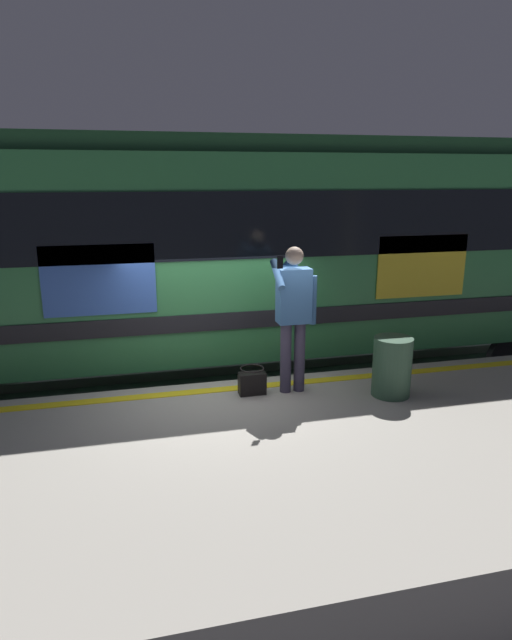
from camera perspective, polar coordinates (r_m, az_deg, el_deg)
name	(u,v)px	position (r m, az deg, el deg)	size (l,w,h in m)	color
ground_plane	(222,442)	(7.63, -3.65, -12.76)	(23.53, 23.53, 0.00)	#3D3D3F
platform	(256,493)	(5.72, -0.04, -17.90)	(14.25, 3.99, 0.90)	#9E998E
safety_line	(225,389)	(6.98, -3.34, -7.33)	(13.96, 0.16, 0.01)	yellow
track_rail_near	(209,404)	(8.60, -5.00, -8.85)	(18.52, 0.08, 0.16)	slate
track_rail_far	(197,373)	(9.92, -6.27, -5.55)	(18.52, 0.08, 0.16)	slate
train_carriage	(249,243)	(8.78, -0.73, 8.19)	(13.17, 2.82, 3.94)	#2D723F
passenger	(294,308)	(6.62, 4.00, 1.31)	(0.57, 0.55, 1.84)	#383347
handbag	(252,382)	(6.78, -0.42, -6.57)	(0.34, 0.31, 0.35)	black
trash_bin	(392,367)	(6.89, 14.21, -4.81)	(0.48, 0.48, 0.75)	#2D4C38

